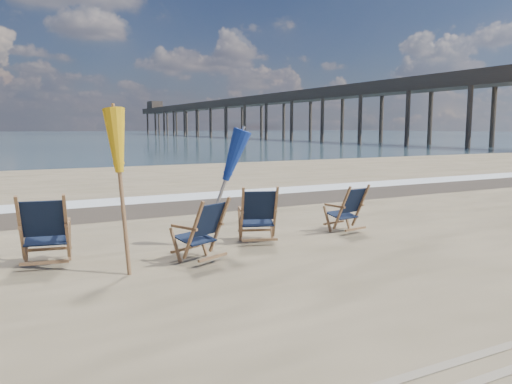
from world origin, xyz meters
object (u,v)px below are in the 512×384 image
beach_chair_2 (275,215)px  umbrella_yellow (120,148)px  umbrella_blue (220,157)px  beach_chair_0 (67,230)px  beach_chair_1 (220,228)px  beach_chair_3 (361,207)px  fishing_pier (258,112)px

beach_chair_2 → umbrella_yellow: (-2.62, -0.48, 1.17)m
umbrella_blue → beach_chair_0: bearing=-177.3°
beach_chair_1 → beach_chair_3: size_ratio=1.05×
beach_chair_2 → umbrella_yellow: 2.91m
beach_chair_0 → fishing_pier: bearing=-108.8°
beach_chair_1 → fishing_pier: size_ratio=0.01×
umbrella_yellow → fishing_pier: bearing=60.9°
beach_chair_1 → umbrella_yellow: bearing=-22.5°
beach_chair_0 → umbrella_blue: (2.40, 0.11, 0.95)m
beach_chair_0 → umbrella_blue: size_ratio=0.53×
beach_chair_1 → fishing_pier: bearing=-141.5°
beach_chair_0 → beach_chair_1: beach_chair_0 is taller
umbrella_blue → beach_chair_1: bearing=-115.0°
beach_chair_1 → fishing_pier: (38.84, 72.25, 4.18)m
beach_chair_2 → umbrella_blue: size_ratio=0.50×
umbrella_yellow → umbrella_blue: bearing=23.2°
beach_chair_1 → beach_chair_2: 1.30m
beach_chair_2 → beach_chair_1: bearing=40.5°
beach_chair_0 → umbrella_yellow: (0.64, -0.64, 1.14)m
beach_chair_1 → umbrella_blue: (0.34, 0.74, 1.00)m
umbrella_yellow → beach_chair_2: bearing=10.3°
beach_chair_1 → umbrella_yellow: umbrella_yellow is taller
beach_chair_0 → beach_chair_2: (3.26, -0.16, -0.03)m
fishing_pier → beach_chair_0: bearing=-119.7°
fishing_pier → beach_chair_3: bearing=-116.5°
umbrella_blue → fishing_pier: (38.50, 71.52, 3.18)m
beach_chair_0 → umbrella_blue: umbrella_blue is taller
umbrella_blue → beach_chair_3: bearing=-2.8°
beach_chair_1 → fishing_pier: 82.14m
beach_chair_0 → beach_chair_1: bearing=174.1°
beach_chair_1 → umbrella_blue: umbrella_blue is taller
beach_chair_1 → umbrella_blue: 1.29m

